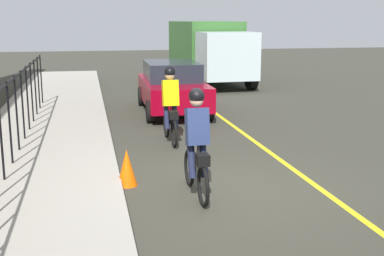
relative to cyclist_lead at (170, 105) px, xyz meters
The scene contains 9 objects.
ground_plane 3.80m from the cyclist_lead, behind, with size 80.00×80.00×0.00m, color #35342B.
lane_line_centre 4.28m from the cyclist_lead, 151.18° to the right, with size 36.00×0.12×0.01m, color yellow.
sidewalk 4.80m from the cyclist_lead, 140.80° to the left, with size 40.00×3.20×0.15m, color #9B958A.
iron_fence 4.32m from the cyclist_lead, 128.16° to the left, with size 16.97×0.04×1.60m.
cyclist_lead is the anchor object (origin of this frame).
cyclist_follow 3.80m from the cyclist_lead, behind, with size 1.71×0.36×1.83m.
parked_sedan_rear 4.09m from the cyclist_lead, 10.08° to the right, with size 4.44×2.01×1.58m.
box_truck_background 11.58m from the cyclist_lead, 18.02° to the right, with size 6.81×2.78×2.78m.
traffic_cone_near 3.28m from the cyclist_lead, 156.82° to the left, with size 0.36×0.36×0.66m, color #EF5606.
Camera 1 is at (-8.01, 2.30, 2.91)m, focal length 47.63 mm.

